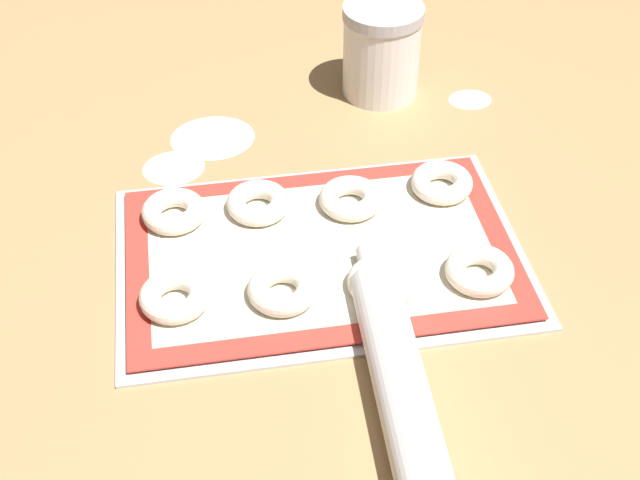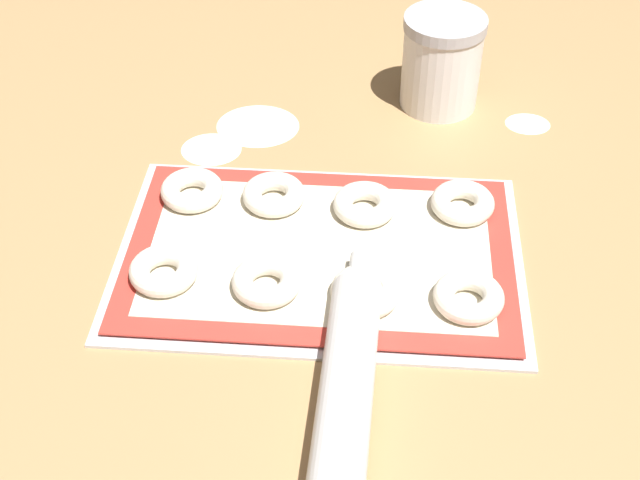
# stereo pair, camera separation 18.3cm
# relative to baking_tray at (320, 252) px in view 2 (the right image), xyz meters

# --- Properties ---
(ground_plane) EXTENTS (2.80, 2.80, 0.00)m
(ground_plane) POSITION_rel_baking_tray_xyz_m (0.01, -0.00, -0.00)
(ground_plane) COLOR #A87F51
(baking_tray) EXTENTS (0.47, 0.31, 0.01)m
(baking_tray) POSITION_rel_baking_tray_xyz_m (0.00, 0.00, 0.00)
(baking_tray) COLOR silver
(baking_tray) RESTS_ON ground_plane
(baking_mat) EXTENTS (0.44, 0.29, 0.00)m
(baking_mat) POSITION_rel_baking_tray_xyz_m (-0.00, -0.00, 0.01)
(baking_mat) COLOR red
(baking_mat) RESTS_ON baking_tray
(bagel_front_far_left) EXTENTS (0.08, 0.08, 0.02)m
(bagel_front_far_left) POSITION_rel_baking_tray_xyz_m (-0.17, -0.06, 0.02)
(bagel_front_far_left) COLOR silver
(bagel_front_far_left) RESTS_ON baking_mat
(bagel_front_mid_left) EXTENTS (0.08, 0.08, 0.02)m
(bagel_front_mid_left) POSITION_rel_baking_tray_xyz_m (-0.05, -0.07, 0.02)
(bagel_front_mid_left) COLOR silver
(bagel_front_mid_left) RESTS_ON baking_mat
(bagel_front_mid_right) EXTENTS (0.08, 0.08, 0.02)m
(bagel_front_mid_right) POSITION_rel_baking_tray_xyz_m (0.06, -0.08, 0.02)
(bagel_front_mid_right) COLOR silver
(bagel_front_mid_right) RESTS_ON baking_mat
(bagel_front_far_right) EXTENTS (0.08, 0.08, 0.02)m
(bagel_front_far_right) POSITION_rel_baking_tray_xyz_m (0.17, -0.08, 0.02)
(bagel_front_far_right) COLOR silver
(bagel_front_far_right) RESTS_ON baking_mat
(bagel_back_far_left) EXTENTS (0.08, 0.08, 0.02)m
(bagel_back_far_left) POSITION_rel_baking_tray_xyz_m (-0.16, 0.08, 0.02)
(bagel_back_far_left) COLOR silver
(bagel_back_far_left) RESTS_ON baking_mat
(bagel_back_mid_left) EXTENTS (0.08, 0.08, 0.02)m
(bagel_back_mid_left) POSITION_rel_baking_tray_xyz_m (-0.06, 0.08, 0.02)
(bagel_back_mid_left) COLOR silver
(bagel_back_mid_left) RESTS_ON baking_mat
(bagel_back_mid_right) EXTENTS (0.08, 0.08, 0.02)m
(bagel_back_mid_right) POSITION_rel_baking_tray_xyz_m (0.05, 0.07, 0.02)
(bagel_back_mid_right) COLOR silver
(bagel_back_mid_right) RESTS_ON baking_mat
(bagel_back_far_right) EXTENTS (0.08, 0.08, 0.02)m
(bagel_back_far_right) POSITION_rel_baking_tray_xyz_m (0.17, 0.08, 0.02)
(bagel_back_far_right) COLOR silver
(bagel_back_far_right) RESTS_ON baking_mat
(flour_canister) EXTENTS (0.11, 0.11, 0.13)m
(flour_canister) POSITION_rel_baking_tray_xyz_m (0.14, 0.33, 0.06)
(flour_canister) COLOR white
(flour_canister) RESTS_ON ground_plane
(rolling_pin) EXTENTS (0.06, 0.42, 0.05)m
(rolling_pin) POSITION_rel_baking_tray_xyz_m (0.04, -0.24, 0.02)
(rolling_pin) COLOR silver
(rolling_pin) RESTS_ON ground_plane
(flour_patch_near) EXTENTS (0.08, 0.07, 0.00)m
(flour_patch_near) POSITION_rel_baking_tray_xyz_m (-0.16, 0.20, -0.00)
(flour_patch_near) COLOR white
(flour_patch_near) RESTS_ON ground_plane
(flour_patch_far) EXTENTS (0.06, 0.05, 0.00)m
(flour_patch_far) POSITION_rel_baking_tray_xyz_m (0.27, 0.29, -0.00)
(flour_patch_far) COLOR white
(flour_patch_far) RESTS_ON ground_plane
(flour_patch_side) EXTENTS (0.11, 0.10, 0.00)m
(flour_patch_side) POSITION_rel_baking_tray_xyz_m (-0.11, 0.25, -0.00)
(flour_patch_side) COLOR white
(flour_patch_side) RESTS_ON ground_plane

